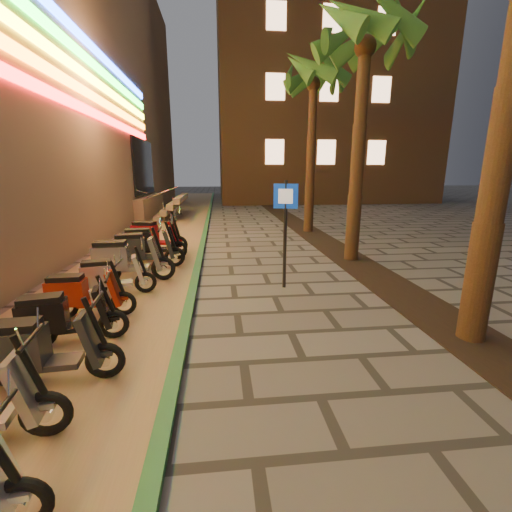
{
  "coord_description": "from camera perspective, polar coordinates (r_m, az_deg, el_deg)",
  "views": [
    {
      "loc": [
        -0.29,
        -2.53,
        2.55
      ],
      "look_at": [
        0.3,
        2.91,
        1.2
      ],
      "focal_mm": 24.0,
      "sensor_mm": 36.0,
      "label": 1
    }
  ],
  "objects": [
    {
      "name": "scooter_9",
      "position": [
        8.58,
        -21.13,
        -0.47
      ],
      "size": [
        1.85,
        0.65,
        1.3
      ],
      "rotation": [
        0.0,
        0.0,
        0.07
      ],
      "color": "black",
      "rests_on": "ground"
    },
    {
      "name": "planting_strip",
      "position": [
        8.85,
        20.22,
        -3.71
      ],
      "size": [
        1.2,
        40.0,
        0.02
      ],
      "primitive_type": "cube",
      "color": "black",
      "rests_on": "ground"
    },
    {
      "name": "scooter_12",
      "position": [
        11.53,
        -16.75,
        3.34
      ],
      "size": [
        1.82,
        0.94,
        1.29
      ],
      "rotation": [
        0.0,
        0.0,
        -0.28
      ],
      "color": "black",
      "rests_on": "ground"
    },
    {
      "name": "pedestrian_sign",
      "position": [
        7.48,
        4.91,
        6.05
      ],
      "size": [
        0.51,
        0.19,
        2.38
      ],
      "rotation": [
        0.0,
        0.0,
        -0.31
      ],
      "color": "black",
      "rests_on": "ground"
    },
    {
      "name": "scooter_6",
      "position": [
        5.92,
        -29.75,
        -8.78
      ],
      "size": [
        1.5,
        0.68,
        1.05
      ],
      "rotation": [
        0.0,
        0.0,
        0.2
      ],
      "color": "black",
      "rests_on": "ground"
    },
    {
      "name": "apartment_block",
      "position": [
        37.11,
        9.79,
        29.23
      ],
      "size": [
        18.0,
        16.06,
        25.0
      ],
      "color": "brown",
      "rests_on": "ground"
    },
    {
      "name": "ground",
      "position": [
        3.61,
        0.23,
        -31.17
      ],
      "size": [
        120.0,
        120.0,
        0.0
      ],
      "primitive_type": "plane",
      "color": "#474442",
      "rests_on": "ground"
    },
    {
      "name": "green_curb",
      "position": [
        12.79,
        -8.83,
        2.42
      ],
      "size": [
        0.18,
        60.0,
        0.1
      ],
      "primitive_type": "cube",
      "color": "#246133",
      "rests_on": "ground"
    },
    {
      "name": "palm_c",
      "position": [
        10.77,
        17.77,
        30.42
      ],
      "size": [
        2.97,
        3.02,
        6.91
      ],
      "color": "#472D19",
      "rests_on": "ground"
    },
    {
      "name": "scooter_5",
      "position": [
        5.0,
        -32.6,
        -12.95
      ],
      "size": [
        1.57,
        0.56,
        1.1
      ],
      "rotation": [
        0.0,
        0.0,
        0.08
      ],
      "color": "black",
      "rests_on": "ground"
    },
    {
      "name": "palm_d",
      "position": [
        15.42,
        9.57,
        26.4
      ],
      "size": [
        2.97,
        3.02,
        7.16
      ],
      "color": "#472D19",
      "rests_on": "ground"
    },
    {
      "name": "scooter_10",
      "position": [
        9.56,
        -18.61,
        1.07
      ],
      "size": [
        1.81,
        0.8,
        1.27
      ],
      "rotation": [
        0.0,
        0.0,
        0.19
      ],
      "color": "black",
      "rests_on": "ground"
    },
    {
      "name": "scooter_11",
      "position": [
        10.46,
        -17.55,
        2.14
      ],
      "size": [
        1.78,
        0.7,
        1.25
      ],
      "rotation": [
        0.0,
        0.0,
        0.13
      ],
      "color": "black",
      "rests_on": "ground"
    },
    {
      "name": "parking_strip",
      "position": [
        13.0,
        -16.33,
        2.0
      ],
      "size": [
        3.4,
        60.0,
        0.01
      ],
      "primitive_type": "cube",
      "color": "#8C7251",
      "rests_on": "ground"
    },
    {
      "name": "scooter_8",
      "position": [
        7.73,
        -23.21,
        -3.05
      ],
      "size": [
        1.48,
        0.7,
        1.04
      ],
      "rotation": [
        0.0,
        0.0,
        0.23
      ],
      "color": "black",
      "rests_on": "ground"
    },
    {
      "name": "scooter_7",
      "position": [
        6.83,
        -27.13,
        -5.61
      ],
      "size": [
        1.48,
        0.52,
        1.04
      ],
      "rotation": [
        0.0,
        0.0,
        0.04
      ],
      "color": "black",
      "rests_on": "ground"
    }
  ]
}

